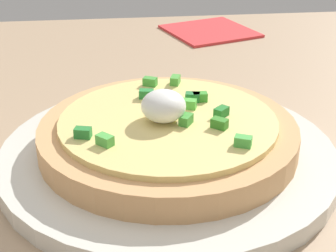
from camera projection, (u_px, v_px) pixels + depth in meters
The scene contains 4 objects.
dining_table at pixel (215, 130), 53.45cm from camera, with size 127.76×82.80×2.76cm, color tan.
plate at pixel (168, 155), 44.37cm from camera, with size 28.87×28.87×1.58cm, color silver.
pizza at pixel (168, 132), 43.39cm from camera, with size 21.91×21.91×5.35cm.
napkin at pixel (210, 31), 80.80cm from camera, with size 12.33×12.33×0.40cm, color red.
Camera 1 is at (-10.59, -46.72, 25.61)cm, focal length 54.59 mm.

